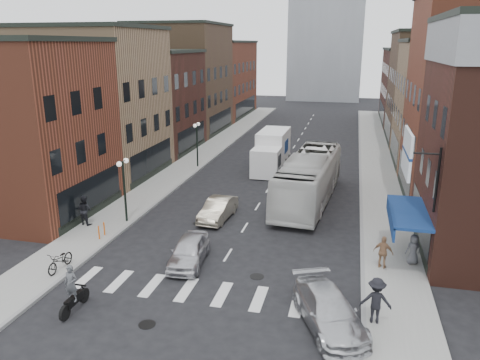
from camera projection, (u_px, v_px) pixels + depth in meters
name	position (u px, v px, depth m)	size (l,w,h in m)	color
ground	(223.00, 263.00, 24.11)	(160.00, 160.00, 0.00)	black
sidewalk_left	(200.00, 156.00, 46.52)	(3.00, 74.00, 0.15)	gray
sidewalk_right	(377.00, 167.00, 42.69)	(3.00, 74.00, 0.15)	gray
curb_left	(214.00, 158.00, 46.20)	(0.20, 74.00, 0.16)	gray
curb_right	(360.00, 166.00, 43.05)	(0.20, 74.00, 0.16)	gray
crosswalk_stripes	(205.00, 292.00, 21.31)	(12.00, 2.20, 0.01)	silver
bldg_left_near	(17.00, 128.00, 30.09)	(10.30, 9.20, 11.30)	brown
bldg_left_mid_a	(94.00, 103.00, 38.81)	(10.30, 10.20, 12.30)	#9B7955
bldg_left_mid_b	(145.00, 101.00, 48.42)	(10.30, 10.20, 10.30)	#3F1E16
bldg_left_far_a	(182.00, 79.00, 58.26)	(10.30, 12.20, 13.30)	brown
bldg_left_far_b	(214.00, 79.00, 71.60)	(10.30, 16.20, 11.30)	brown
bldg_right_mid_b	(457.00, 105.00, 41.52)	(10.30, 10.20, 11.30)	#9B7955
bldg_right_far_a	(438.00, 88.00, 51.64)	(10.30, 12.20, 12.30)	brown
bldg_right_far_b	(421.00, 86.00, 64.99)	(10.30, 16.20, 10.30)	#3F1E16
awning_blue	(405.00, 213.00, 23.69)	(1.80, 5.00, 0.78)	navy
billboard_sign	(409.00, 154.00, 20.91)	(1.52, 3.00, 3.70)	black
streetlamp_near	(124.00, 179.00, 28.68)	(0.32, 1.22, 4.11)	black
streetlamp_far	(197.00, 136.00, 41.74)	(0.32, 1.22, 4.11)	black
bike_rack	(102.00, 231.00, 26.88)	(0.08, 0.68, 0.80)	#D8590C
box_truck	(271.00, 151.00, 41.56)	(2.46, 7.76, 3.36)	white
motorcycle_rider	(72.00, 290.00, 19.50)	(0.59, 2.10, 2.13)	black
transit_bus	(309.00, 178.00, 33.04)	(2.90, 12.40, 3.45)	silver
sedan_left_near	(189.00, 251.00, 23.93)	(1.65, 4.10, 1.40)	silver
sedan_left_far	(218.00, 209.00, 29.96)	(1.43, 4.11, 1.35)	#B6AA93
curb_car	(329.00, 311.00, 18.54)	(1.98, 4.87, 1.41)	silver
parked_bicycle	(60.00, 260.00, 22.97)	(0.66, 1.89, 0.99)	black
ped_left_solo	(85.00, 210.00, 28.65)	(0.90, 0.52, 1.85)	black
ped_right_a	(376.00, 300.00, 18.53)	(1.24, 0.61, 1.91)	black
ped_right_b	(383.00, 252.00, 23.08)	(0.98, 0.49, 1.67)	#976E4D
ped_right_c	(413.00, 249.00, 23.54)	(0.76, 0.50, 1.57)	#5A5C62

